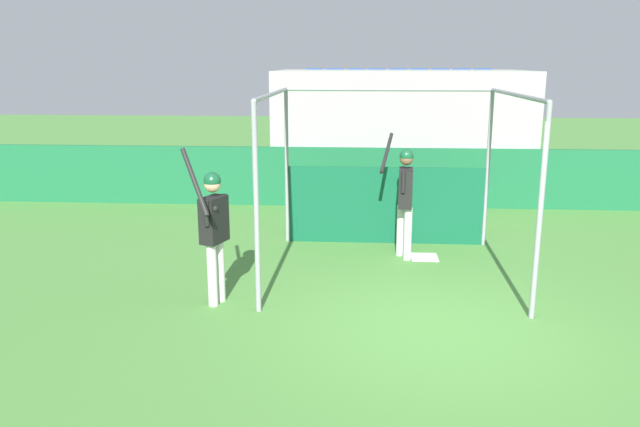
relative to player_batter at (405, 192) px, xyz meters
The scene contains 7 objects.
ground_plane 3.08m from the player_batter, 85.70° to the right, with size 60.00×60.00×0.00m, color #477F38.
outfield_wall 3.77m from the player_batter, 86.70° to the left, with size 24.00×0.12×1.33m.
bleacher_section 5.42m from the player_batter, 87.72° to the left, with size 5.95×3.20×3.01m.
batting_cage 0.40m from the player_batter, 134.82° to the left, with size 3.59×3.36×2.75m.
home_plate 1.17m from the player_batter, ahead, with size 0.44×0.44×0.02m.
player_batter is the anchor object (origin of this frame).
player_waiting 3.46m from the player_batter, 139.87° to the right, with size 0.54×0.79×2.14m.
Camera 1 is at (-0.95, -7.18, 3.19)m, focal length 35.00 mm.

